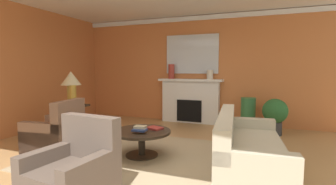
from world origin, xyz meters
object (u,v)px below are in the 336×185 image
(table_lamp, at_px, (71,82))
(vase_on_side_table, at_px, (73,96))
(armchair_near_window, at_px, (56,135))
(sofa, at_px, (247,152))
(side_table, at_px, (72,118))
(potted_plant, at_px, (275,114))
(vase_mantel_left, at_px, (171,72))
(vase_tall_corner, at_px, (248,114))
(fireplace, at_px, (190,102))
(mantel_mirror, at_px, (192,54))
(armchair_facing_fireplace, at_px, (73,176))
(vase_mantel_right, at_px, (210,75))
(coffee_table, at_px, (142,137))

(table_lamp, height_order, vase_on_side_table, table_lamp)
(armchair_near_window, bearing_deg, sofa, 4.25)
(side_table, distance_m, potted_plant, 4.59)
(vase_mantel_left, height_order, vase_tall_corner, vase_mantel_left)
(fireplace, distance_m, vase_tall_corner, 1.61)
(mantel_mirror, relative_size, vase_tall_corner, 1.87)
(armchair_facing_fireplace, height_order, vase_on_side_table, vase_on_side_table)
(armchair_near_window, distance_m, vase_tall_corner, 4.36)
(table_lamp, distance_m, vase_mantel_left, 2.75)
(vase_on_side_table, height_order, vase_mantel_left, vase_mantel_left)
(fireplace, relative_size, potted_plant, 2.16)
(fireplace, xyz_separation_m, table_lamp, (-2.09, -2.32, 0.64))
(vase_tall_corner, height_order, potted_plant, potted_plant)
(mantel_mirror, height_order, armchair_near_window, mantel_mirror)
(side_table, bearing_deg, fireplace, 47.97)
(mantel_mirror, bearing_deg, armchair_near_window, -115.43)
(potted_plant, bearing_deg, table_lamp, -158.24)
(armchair_facing_fireplace, bearing_deg, vase_mantel_right, 82.31)
(armchair_facing_fireplace, xyz_separation_m, coffee_table, (0.03, 1.64, 0.03))
(mantel_mirror, relative_size, sofa, 0.69)
(side_table, height_order, table_lamp, table_lamp)
(mantel_mirror, relative_size, coffee_table, 1.49)
(vase_on_side_table, bearing_deg, vase_mantel_right, 43.82)
(armchair_near_window, bearing_deg, vase_mantel_left, 71.73)
(side_table, height_order, vase_on_side_table, vase_on_side_table)
(sofa, height_order, vase_mantel_left, vase_mantel_left)
(mantel_mirror, bearing_deg, coffee_table, -90.68)
(armchair_facing_fireplace, distance_m, vase_tall_corner, 4.60)
(fireplace, xyz_separation_m, vase_mantel_left, (-0.55, -0.05, 0.85))
(potted_plant, bearing_deg, fireplace, 164.02)
(coffee_table, xyz_separation_m, vase_on_side_table, (-1.91, 0.52, 0.59))
(armchair_facing_fireplace, relative_size, vase_mantel_right, 3.81)
(vase_mantel_right, bearing_deg, mantel_mirror, 162.82)
(vase_on_side_table, distance_m, vase_mantel_right, 3.48)
(vase_on_side_table, distance_m, vase_mantel_left, 2.81)
(armchair_near_window, xyz_separation_m, side_table, (-0.48, 0.96, 0.09))
(mantel_mirror, relative_size, potted_plant, 1.80)
(mantel_mirror, bearing_deg, vase_mantel_right, -17.18)
(armchair_near_window, bearing_deg, potted_plant, 35.10)
(armchair_near_window, distance_m, vase_mantel_right, 4.03)
(armchair_near_window, distance_m, armchair_facing_fireplace, 2.03)
(side_table, height_order, vase_tall_corner, vase_tall_corner)
(vase_on_side_table, bearing_deg, vase_mantel_left, 59.79)
(vase_tall_corner, bearing_deg, potted_plant, -28.18)
(sofa, bearing_deg, vase_mantel_left, 127.00)
(sofa, bearing_deg, coffee_table, 177.51)
(potted_plant, bearing_deg, mantel_mirror, 161.12)
(potted_plant, bearing_deg, vase_mantel_left, 168.13)
(sofa, xyz_separation_m, vase_mantel_right, (-1.15, 2.98, 1.05))
(sofa, distance_m, side_table, 3.86)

